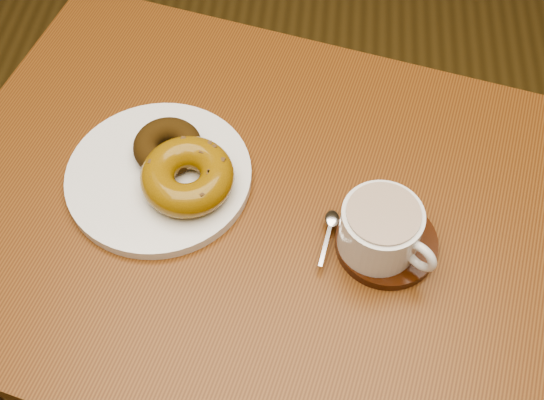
# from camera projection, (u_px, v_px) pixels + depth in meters

# --- Properties ---
(cafe_table) EXTENTS (1.02, 0.85, 0.83)m
(cafe_table) POSITION_uv_depth(u_px,v_px,m) (259.00, 255.00, 1.03)
(cafe_table) COLOR brown
(cafe_table) RESTS_ON ground
(donut_plate) EXTENTS (0.35, 0.35, 0.02)m
(donut_plate) POSITION_uv_depth(u_px,v_px,m) (159.00, 176.00, 0.94)
(donut_plate) COLOR white
(donut_plate) RESTS_ON cafe_table
(donut_cinnamon) EXTENTS (0.11, 0.11, 0.03)m
(donut_cinnamon) POSITION_uv_depth(u_px,v_px,m) (168.00, 146.00, 0.93)
(donut_cinnamon) COLOR #38230B
(donut_cinnamon) RESTS_ON donut_plate
(donut_caramel) EXTENTS (0.15, 0.15, 0.05)m
(donut_caramel) POSITION_uv_depth(u_px,v_px,m) (187.00, 176.00, 0.90)
(donut_caramel) COLOR #8A620F
(donut_caramel) RESTS_ON donut_plate
(saucer) EXTENTS (0.16, 0.16, 0.01)m
(saucer) POSITION_uv_depth(u_px,v_px,m) (386.00, 243.00, 0.88)
(saucer) COLOR #351507
(saucer) RESTS_ON cafe_table
(coffee_cup) EXTENTS (0.12, 0.11, 0.07)m
(coffee_cup) POSITION_uv_depth(u_px,v_px,m) (381.00, 229.00, 0.84)
(coffee_cup) COLOR white
(coffee_cup) RESTS_ON saucer
(teaspoon) EXTENTS (0.02, 0.09, 0.01)m
(teaspoon) POSITION_uv_depth(u_px,v_px,m) (331.00, 224.00, 0.88)
(teaspoon) COLOR silver
(teaspoon) RESTS_ON saucer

